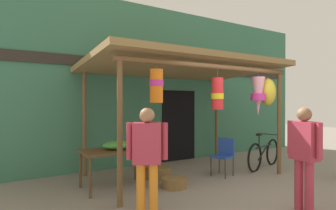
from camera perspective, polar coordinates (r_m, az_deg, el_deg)
The scene contains 11 objects.
ground_plane at distance 5.88m, azimuth 12.82°, elevation -15.86°, with size 30.00×30.00×0.00m, color gray.
shop_facade at distance 7.79m, azimuth -0.90°, elevation 3.97°, with size 10.51×0.29×4.26m.
market_stall_canopy at distance 6.30m, azimuth 4.69°, elevation 6.75°, with size 4.41×2.68×2.63m.
display_table at distance 5.52m, azimuth -10.85°, elevation -9.81°, with size 1.27×0.79×0.74m.
flower_heap_on_table at distance 5.50m, azimuth -10.08°, elevation -8.14°, with size 0.62×0.44×0.17m.
folding_chair at distance 6.48m, azimuth 11.49°, elevation -9.75°, with size 0.50×0.50×0.84m.
wicker_basket_by_table at distance 5.55m, azimuth 1.30°, elevation -15.78°, with size 0.48×0.48×0.20m, color brown.
wicker_basket_spare at distance 6.21m, azimuth -2.11°, elevation -13.77°, with size 0.56×0.56×0.25m, color brown.
parked_bicycle at distance 7.50m, azimuth 19.26°, elevation -9.57°, with size 1.70×0.60×0.92m.
customer_foreground at distance 4.71m, azimuth 26.34°, elevation -8.40°, with size 0.26×0.59×1.58m.
passerby_at_right at distance 4.01m, azimuth -4.36°, elevation -9.94°, with size 0.52×0.39×1.58m.
Camera 1 is at (-3.92, -4.05, 1.65)m, focal length 29.43 mm.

